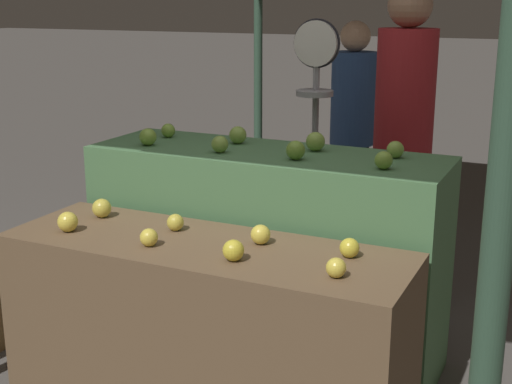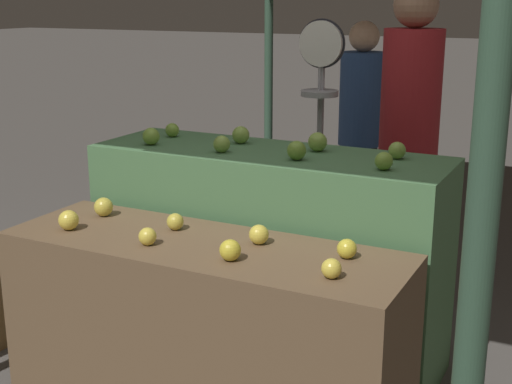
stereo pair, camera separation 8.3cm
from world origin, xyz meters
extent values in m
cylinder|color=#33513D|center=(1.18, -0.83, 1.31)|extent=(0.07, 0.07, 2.61)
cylinder|color=#33513D|center=(-1.18, 3.02, 1.31)|extent=(0.07, 0.07, 2.61)
cube|color=brown|center=(0.00, 0.00, 0.38)|extent=(1.67, 0.55, 0.76)
cube|color=#4C7A4C|center=(0.00, 0.60, 0.51)|extent=(1.67, 0.55, 1.02)
sphere|color=yellow|center=(-0.59, -0.11, 0.81)|extent=(0.09, 0.09, 0.09)
sphere|color=yellow|center=(-0.18, -0.11, 0.80)|extent=(0.07, 0.07, 0.07)
sphere|color=gold|center=(0.19, -0.12, 0.80)|extent=(0.08, 0.08, 0.08)
sphere|color=yellow|center=(0.59, -0.11, 0.80)|extent=(0.07, 0.07, 0.07)
sphere|color=gold|center=(-0.58, 0.12, 0.81)|extent=(0.08, 0.08, 0.08)
sphere|color=gold|center=(-0.19, 0.10, 0.80)|extent=(0.07, 0.07, 0.07)
sphere|color=yellow|center=(0.20, 0.10, 0.80)|extent=(0.08, 0.08, 0.08)
sphere|color=gold|center=(0.57, 0.10, 0.80)|extent=(0.08, 0.08, 0.08)
sphere|color=#84AD3D|center=(-0.57, 0.48, 1.07)|extent=(0.08, 0.08, 0.08)
sphere|color=#8EB247|center=(-0.18, 0.48, 1.06)|extent=(0.08, 0.08, 0.08)
sphere|color=#7AA338|center=(0.19, 0.50, 1.07)|extent=(0.08, 0.08, 0.08)
sphere|color=#84AD3D|center=(0.58, 0.49, 1.06)|extent=(0.08, 0.08, 0.08)
sphere|color=#84AD3D|center=(-0.59, 0.70, 1.06)|extent=(0.07, 0.07, 0.07)
sphere|color=#8EB247|center=(-0.20, 0.71, 1.07)|extent=(0.08, 0.08, 0.08)
sphere|color=#8EB247|center=(0.20, 0.71, 1.07)|extent=(0.09, 0.09, 0.09)
sphere|color=#8EB247|center=(0.57, 0.72, 1.06)|extent=(0.08, 0.08, 0.08)
cylinder|color=#99999E|center=(-0.02, 1.27, 0.75)|extent=(0.04, 0.04, 1.50)
cylinder|color=black|center=(-0.02, 1.27, 1.47)|extent=(0.26, 0.01, 0.26)
cylinder|color=silver|center=(-0.02, 1.25, 1.47)|extent=(0.24, 0.02, 0.24)
cylinder|color=#99999E|center=(-0.02, 1.25, 1.29)|extent=(0.01, 0.01, 0.14)
cylinder|color=#99999E|center=(-0.02, 1.25, 1.22)|extent=(0.20, 0.20, 0.03)
cube|color=#2D2D38|center=(0.42, 1.47, 0.42)|extent=(0.28, 0.24, 0.83)
cylinder|color=maroon|center=(0.42, 1.47, 1.19)|extent=(0.43, 0.43, 0.72)
sphere|color=#936B51|center=(0.42, 1.47, 1.67)|extent=(0.23, 0.23, 0.23)
cube|color=#2D2D38|center=(-0.15, 2.36, 0.36)|extent=(0.26, 0.21, 0.73)
cylinder|color=#2D4C84|center=(-0.15, 2.36, 1.04)|extent=(0.40, 0.40, 0.63)
sphere|color=tan|center=(-0.15, 2.36, 1.46)|extent=(0.20, 0.20, 0.20)
camera|label=1|loc=(1.33, -2.32, 1.71)|focal=50.00mm
camera|label=2|loc=(1.40, -2.29, 1.71)|focal=50.00mm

